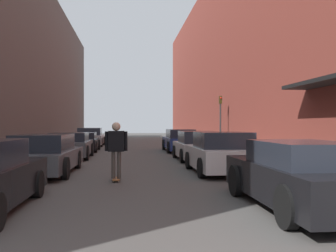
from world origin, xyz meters
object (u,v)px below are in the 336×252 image
(parked_car_right_3, at_px, (180,141))
(traffic_light, at_px, (220,117))
(parked_car_right_1, at_px, (221,153))
(skateboarder, at_px, (116,145))
(parked_car_left_4, at_px, (90,137))
(parked_car_left_2, at_px, (70,146))
(parked_car_left_3, at_px, (83,142))
(parked_car_right_2, at_px, (197,146))
(parked_car_left_1, at_px, (45,155))
(parked_car_right_0, at_px, (299,176))

(parked_car_right_3, xyz_separation_m, traffic_light, (2.29, -1.01, 1.47))
(parked_car_right_1, bearing_deg, skateboarder, -157.48)
(parked_car_left_4, bearing_deg, parked_car_left_2, -89.77)
(parked_car_left_2, bearing_deg, traffic_light, 19.91)
(parked_car_left_2, distance_m, skateboarder, 8.09)
(parked_car_left_3, xyz_separation_m, traffic_light, (8.27, -2.03, 1.56))
(parked_car_right_1, distance_m, parked_car_right_2, 4.60)
(skateboarder, distance_m, traffic_light, 12.24)
(parked_car_right_1, bearing_deg, parked_car_left_1, 176.68)
(skateboarder, bearing_deg, parked_car_right_3, 73.15)
(parked_car_left_1, xyz_separation_m, skateboarder, (2.42, -1.81, 0.42))
(parked_car_left_1, height_order, skateboarder, skateboarder)
(parked_car_left_1, relative_size, skateboarder, 2.70)
(skateboarder, bearing_deg, parked_car_right_0, -48.13)
(parked_car_left_2, distance_m, parked_car_left_3, 5.04)
(parked_car_left_1, relative_size, parked_car_left_2, 1.16)
(parked_car_left_3, bearing_deg, traffic_light, -13.80)
(parked_car_right_0, relative_size, parked_car_right_3, 0.95)
(parked_car_right_0, xyz_separation_m, skateboarder, (-3.65, 4.08, 0.41))
(parked_car_right_1, bearing_deg, parked_car_right_0, -88.70)
(parked_car_left_4, bearing_deg, traffic_light, -42.64)
(parked_car_left_1, bearing_deg, traffic_light, 47.11)
(parked_car_left_4, height_order, parked_car_right_2, parked_car_left_4)
(parked_car_right_1, bearing_deg, parked_car_left_2, 134.01)
(parked_car_right_2, height_order, parked_car_right_3, parked_car_right_3)
(parked_car_left_3, bearing_deg, parked_car_right_0, -70.11)
(parked_car_right_0, bearing_deg, parked_car_right_2, 90.58)
(skateboarder, bearing_deg, parked_car_left_2, 107.90)
(parked_car_left_3, xyz_separation_m, skateboarder, (2.43, -12.73, 0.48))
(skateboarder, xyz_separation_m, traffic_light, (5.84, 10.70, 1.08))
(parked_car_left_2, xyz_separation_m, parked_car_right_0, (6.14, -11.76, 0.03))
(parked_car_left_1, distance_m, traffic_light, 12.23)
(parked_car_left_2, bearing_deg, parked_car_right_2, -15.07)
(parked_car_left_3, distance_m, traffic_light, 8.65)
(traffic_light, bearing_deg, parked_car_right_1, -104.05)
(parked_car_right_0, distance_m, parked_car_right_3, 15.78)
(parked_car_left_2, bearing_deg, parked_car_left_1, -89.40)
(parked_car_left_4, bearing_deg, skateboarder, -82.19)
(traffic_light, bearing_deg, parked_car_right_2, -116.26)
(parked_car_right_1, bearing_deg, traffic_light, 75.95)
(parked_car_left_4, height_order, traffic_light, traffic_light)
(parked_car_left_1, relative_size, traffic_light, 1.44)
(parked_car_right_2, relative_size, skateboarder, 2.36)
(parked_car_left_1, xyz_separation_m, parked_car_right_3, (5.97, 9.90, 0.02))
(parked_car_left_1, xyz_separation_m, parked_car_left_4, (-0.10, 16.59, 0.03))
(parked_car_left_1, bearing_deg, parked_car_right_2, 35.46)
(parked_car_left_2, bearing_deg, skateboarder, -72.10)
(parked_car_left_1, bearing_deg, parked_car_right_0, -44.09)
(parked_car_left_2, height_order, parked_car_left_4, parked_car_left_4)
(parked_car_left_1, relative_size, parked_car_left_3, 1.06)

